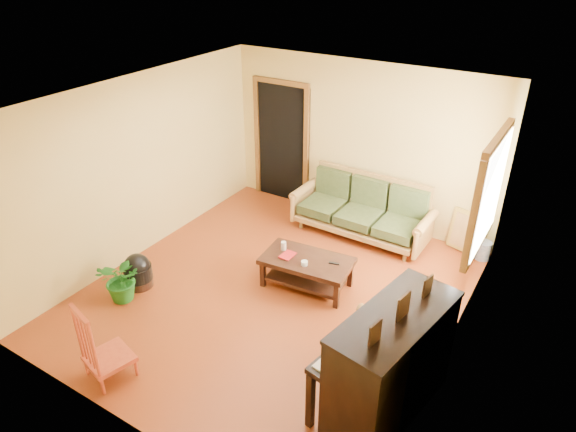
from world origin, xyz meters
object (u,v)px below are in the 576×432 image
Objects in this scene: footstool at (138,274)px; potted_plant at (122,279)px; coffee_table at (307,272)px; piano at (390,367)px; sofa at (361,209)px; ceramic_crock at (483,250)px; armchair at (403,314)px; red_chair at (105,341)px.

potted_plant is at bearing -78.54° from footstool.
potted_plant is at bearing -141.13° from coffee_table.
potted_plant is at bearing -168.70° from piano.
sofa is 1.52× the size of piano.
piano reaches higher than potted_plant.
sofa reaches higher than ceramic_crock.
ceramic_crock is at bearing 103.82° from armchair.
armchair is at bearing -99.59° from ceramic_crock.
sofa reaches higher than footstool.
coffee_table is 1.53m from armchair.
armchair is 2.37m from ceramic_crock.
footstool is at bearing -148.30° from coffee_table.
armchair is 3.50m from footstool.
armchair is 1.11m from piano.
red_chair reaches higher than ceramic_crock.
footstool is (-3.65, 0.25, -0.44)m from piano.
red_chair reaches higher than coffee_table.
armchair reaches higher than potted_plant.
coffee_table is at bearing 83.57° from red_chair.
sofa is 2.26× the size of red_chair.
ceramic_crock is (3.79, 3.13, -0.04)m from footstool.
armchair reaches higher than ceramic_crock.
coffee_table is 2.27m from footstool.
piano is at bearing 36.55° from red_chair.
sofa reaches higher than armchair.
sofa reaches higher than coffee_table.
ceramic_crock is (2.85, 4.45, -0.34)m from red_chair.
piano is 1.49× the size of red_chair.
coffee_table is at bearing 38.87° from potted_plant.
footstool is (-3.40, -0.81, -0.22)m from armchair.
red_chair is (-2.46, -2.12, 0.07)m from armchair.
red_chair is at bearing -102.70° from sofa.
piano is at bearing -53.24° from armchair.
footstool is at bearing 140.74° from red_chair.
potted_plant reaches higher than footstool.
sofa reaches higher than potted_plant.
red_chair reaches higher than sofa.
piano is 5.09× the size of ceramic_crock.
footstool is 0.35m from potted_plant.
armchair is (1.47, -0.38, 0.19)m from coffee_table.
red_chair reaches higher than potted_plant.
potted_plant is (-1.90, -3.12, -0.15)m from sofa.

